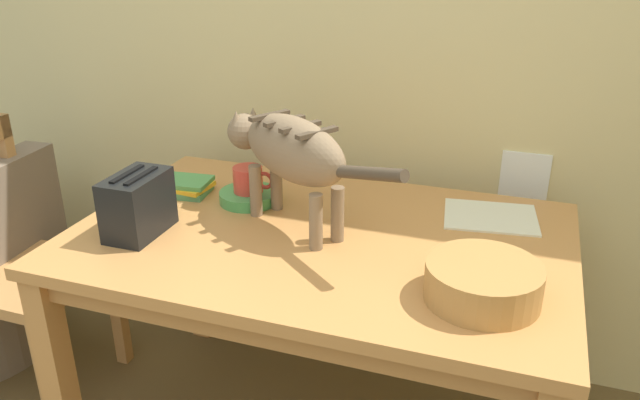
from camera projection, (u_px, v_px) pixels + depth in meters
name	position (u px, v px, depth m)	size (l,w,h in m)	color
wall_rear	(391.00, 17.00, 2.08)	(4.59, 0.11, 2.50)	#D7C484
dining_table	(320.00, 260.00, 1.79)	(1.37, 0.89, 0.74)	#C08244
cat	(289.00, 151.00, 1.72)	(0.61, 0.40, 0.32)	#81684C
saucer_bowl	(249.00, 197.00, 1.95)	(0.18, 0.18, 0.03)	#469B4D
coffee_mug	(249.00, 179.00, 1.93)	(0.13, 0.09, 0.08)	#D83F32
magazine	(491.00, 217.00, 1.85)	(0.26, 0.21, 0.01)	silver
book_stack	(184.00, 186.00, 2.01)	(0.17, 0.14, 0.05)	#51965C
wicker_basket	(483.00, 282.00, 1.43)	(0.26, 0.26, 0.09)	#AE7C3F
toaster	(138.00, 205.00, 1.73)	(0.12, 0.20, 0.18)	black
wooden_chair_near	(19.00, 269.00, 2.14)	(0.42, 0.42, 0.93)	#BC8349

